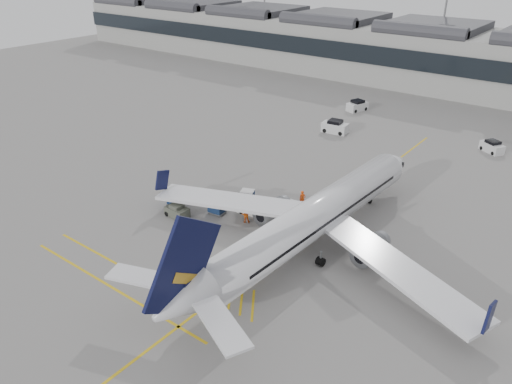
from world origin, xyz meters
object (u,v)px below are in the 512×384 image
Objects in this scene: baggage_cart_a at (287,208)px; pushback_tug at (177,211)px; airliner_main at (311,220)px; ramp_agent_b at (246,215)px; ramp_agent_a at (302,199)px; belt_loader at (256,209)px.

baggage_cart_a reaches higher than pushback_tug.
airliner_main is 21.69× the size of ramp_agent_b.
airliner_main is 20.04× the size of ramp_agent_a.
belt_loader reaches higher than baggage_cart_a.
airliner_main is at bearing 15.01° from pushback_tug.
airliner_main is 8.57m from ramp_agent_a.
airliner_main is at bearing -22.61° from belt_loader.
airliner_main is at bearing 143.44° from ramp_agent_b.
pushback_tug is (-6.62, -3.53, -0.27)m from ramp_agent_b.
baggage_cart_a is 0.72× the size of pushback_tug.
pushback_tug is at bearing 179.05° from ramp_agent_a.
ramp_agent_a is at bearing 48.28° from pushback_tug.
baggage_cart_a is 4.53m from ramp_agent_b.
ramp_agent_b is at bearing -161.39° from ramp_agent_a.
belt_loader reaches higher than pushback_tug.
ramp_agent_b is at bearing -130.55° from baggage_cart_a.
belt_loader is 2.83× the size of ramp_agent_b.
airliner_main is 8.23m from ramp_agent_b.
belt_loader is 2.61× the size of ramp_agent_a.
ramp_agent_a is (0.14, 2.88, -0.02)m from baggage_cart_a.
baggage_cart_a is at bearing -163.04° from ramp_agent_b.
ramp_agent_b is 7.51m from pushback_tug.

